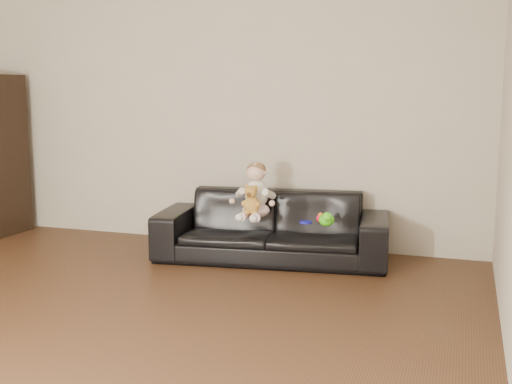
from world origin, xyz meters
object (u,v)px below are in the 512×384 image
(baby, at_px, (256,194))
(toy_green, at_px, (326,220))
(teddy_bear, at_px, (251,200))
(toy_blue_disc, at_px, (306,222))
(sofa, at_px, (272,226))
(toy_rattle, at_px, (320,218))

(baby, xyz_separation_m, toy_green, (0.65, -0.15, -0.16))
(teddy_bear, xyz_separation_m, toy_blue_disc, (0.45, 0.07, -0.17))
(sofa, distance_m, toy_blue_disc, 0.40)
(teddy_bear, relative_size, toy_rattle, 3.41)
(sofa, xyz_separation_m, baby, (-0.11, -0.11, 0.30))
(baby, relative_size, toy_rattle, 6.47)
(teddy_bear, bearing_deg, toy_blue_disc, -11.37)
(toy_rattle, xyz_separation_m, toy_blue_disc, (-0.11, -0.04, -0.03))
(baby, distance_m, toy_blue_disc, 0.51)
(baby, relative_size, toy_blue_disc, 4.77)
(baby, bearing_deg, teddy_bear, -96.74)
(baby, height_order, toy_blue_disc, baby)
(sofa, relative_size, teddy_bear, 7.95)
(sofa, height_order, baby, baby)
(toy_rattle, bearing_deg, toy_green, -56.58)
(toy_green, distance_m, toy_rattle, 0.13)
(toy_green, relative_size, toy_rattle, 2.06)
(teddy_bear, xyz_separation_m, toy_rattle, (0.56, 0.11, -0.14))
(baby, relative_size, toy_green, 3.15)
(baby, bearing_deg, sofa, 32.58)
(toy_rattle, bearing_deg, sofa, 162.66)
(sofa, height_order, teddy_bear, teddy_bear)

